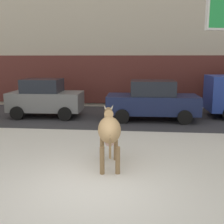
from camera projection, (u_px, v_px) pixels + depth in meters
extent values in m
plane|color=silver|center=(91.00, 188.00, 6.31)|extent=(120.00, 120.00, 0.00)
cube|color=#333338|center=(119.00, 116.00, 13.96)|extent=(60.00, 5.60, 0.01)
cube|color=#BCB29E|center=(126.00, 2.00, 18.47)|extent=(44.00, 6.00, 13.00)
cube|color=#5B2823|center=(122.00, 80.00, 16.42)|extent=(43.12, 0.10, 2.80)
ellipsoid|color=tan|center=(109.00, 129.00, 7.35)|extent=(0.78, 1.47, 0.64)
cylinder|color=olive|center=(102.00, 148.00, 7.95)|extent=(0.12, 0.12, 0.70)
cylinder|color=olive|center=(116.00, 148.00, 7.97)|extent=(0.12, 0.12, 0.70)
cylinder|color=olive|center=(102.00, 161.00, 6.99)|extent=(0.12, 0.12, 0.70)
cylinder|color=olive|center=(118.00, 160.00, 7.00)|extent=(0.12, 0.12, 0.70)
cylinder|color=tan|center=(109.00, 117.00, 8.05)|extent=(0.32, 0.51, 0.44)
ellipsoid|color=olive|center=(108.00, 112.00, 8.25)|extent=(0.30, 0.47, 0.28)
cone|color=beige|center=(105.00, 107.00, 8.18)|extent=(0.12, 0.07, 0.15)
cone|color=beige|center=(112.00, 107.00, 8.18)|extent=(0.12, 0.07, 0.15)
cylinder|color=olive|center=(110.00, 147.00, 6.75)|extent=(0.06, 0.06, 0.60)
ellipsoid|color=beige|center=(110.00, 142.00, 7.24)|extent=(0.28, 0.31, 0.20)
cube|color=slate|center=(46.00, 101.00, 13.81)|extent=(3.53, 1.77, 0.90)
cube|color=#1E232D|center=(42.00, 85.00, 13.67)|extent=(1.83, 1.53, 0.64)
cylinder|color=black|center=(73.00, 107.00, 14.63)|extent=(0.64, 0.23, 0.64)
cylinder|color=black|center=(65.00, 114.00, 12.97)|extent=(0.64, 0.23, 0.64)
cylinder|color=black|center=(30.00, 107.00, 14.81)|extent=(0.64, 0.23, 0.64)
cylinder|color=black|center=(17.00, 113.00, 13.15)|extent=(0.64, 0.23, 0.64)
cube|color=#19234C|center=(152.00, 104.00, 13.09)|extent=(4.23, 1.84, 0.84)
cube|color=#1E232D|center=(153.00, 88.00, 12.95)|extent=(2.03, 1.59, 0.68)
cylinder|color=black|center=(179.00, 110.00, 13.93)|extent=(0.64, 0.23, 0.64)
cylinder|color=black|center=(185.00, 117.00, 12.20)|extent=(0.64, 0.23, 0.64)
cylinder|color=black|center=(124.00, 109.00, 14.14)|extent=(0.64, 0.23, 0.64)
cylinder|color=black|center=(122.00, 116.00, 12.42)|extent=(0.64, 0.23, 0.64)
cylinder|color=black|center=(218.00, 107.00, 14.78)|extent=(0.64, 0.23, 0.64)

